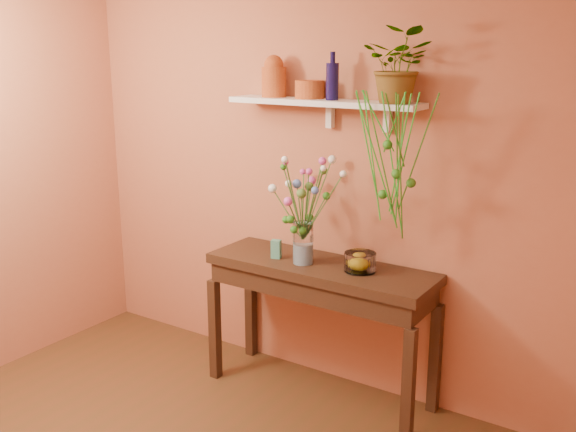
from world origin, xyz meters
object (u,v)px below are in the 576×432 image
object	(u,v)px
blue_bottle	(332,81)
glass_vase	(303,246)
terracotta_jug	(274,77)
spider_plant	(400,65)
sideboard	(320,283)
glass_bowl	(360,263)
bouquet	(304,192)

from	to	relation	value
blue_bottle	glass_vase	distance (m)	1.05
terracotta_jug	spider_plant	distance (m)	0.90
blue_bottle	spider_plant	xyz separation A→B (m)	(0.45, -0.01, 0.10)
terracotta_jug	blue_bottle	distance (m)	0.45
sideboard	glass_bowl	size ratio (longest dim) A/B	7.67
bouquet	glass_bowl	size ratio (longest dim) A/B	2.81
glass_bowl	sideboard	bearing A→B (deg)	-177.66
sideboard	blue_bottle	distance (m)	1.28
sideboard	terracotta_jug	distance (m)	1.37
terracotta_jug	glass_vase	xyz separation A→B (m)	(0.35, -0.19, -1.04)
bouquet	spider_plant	bearing A→B (deg)	15.46
sideboard	terracotta_jug	world-z (taller)	terracotta_jug
sideboard	bouquet	size ratio (longest dim) A/B	2.73
spider_plant	bouquet	size ratio (longest dim) A/B	0.78
glass_vase	terracotta_jug	bearing A→B (deg)	151.25
blue_bottle	bouquet	world-z (taller)	blue_bottle
terracotta_jug	sideboard	bearing A→B (deg)	-17.33
spider_plant	glass_bowl	xyz separation A→B (m)	(-0.17, -0.09, -1.19)
spider_plant	glass_bowl	distance (m)	1.20
blue_bottle	bouquet	bearing A→B (deg)	-120.22
sideboard	terracotta_jug	size ratio (longest dim) A/B	5.59
sideboard	glass_vase	distance (m)	0.27
terracotta_jug	bouquet	distance (m)	0.80
glass_vase	bouquet	distance (m)	0.35
blue_bottle	glass_vase	size ratio (longest dim) A/B	1.07
spider_plant	glass_vase	world-z (taller)	spider_plant
sideboard	spider_plant	bearing A→B (deg)	13.22
bouquet	glass_bowl	bearing A→B (deg)	8.68
sideboard	bouquet	bearing A→B (deg)	-155.15
terracotta_jug	bouquet	bearing A→B (deg)	-27.91
spider_plant	bouquet	xyz separation A→B (m)	(-0.54, -0.15, -0.78)
blue_bottle	sideboard	bearing A→B (deg)	-88.56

